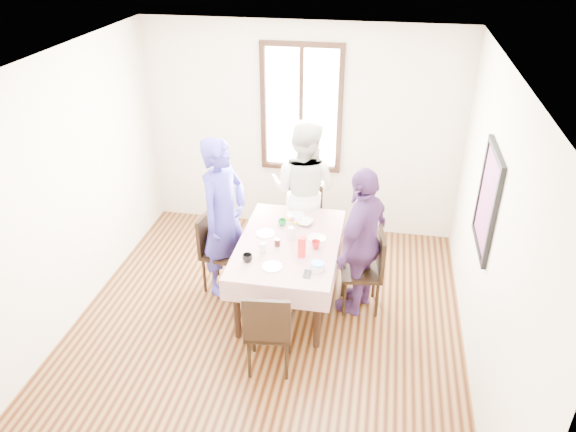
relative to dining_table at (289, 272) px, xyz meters
The scene contains 31 objects.
ground 0.68m from the dining_table, 105.43° to the right, with size 4.50×4.50×0.00m, color black.
back_wall 1.97m from the dining_table, 95.09° to the left, with size 4.00×4.00×0.00m, color beige.
right_wall 2.16m from the dining_table, 16.53° to the right, with size 4.50×4.50×0.00m, color beige.
window_frame 2.12m from the dining_table, 95.15° to the left, with size 1.02×0.06×1.62m, color black.
window_pane 2.12m from the dining_table, 95.12° to the left, with size 0.90×0.02×1.50m, color white.
art_poster 2.19m from the dining_table, ahead, with size 0.04×0.76×0.96m, color red.
dining_table is the anchor object (origin of this frame).
tablecloth 0.38m from the dining_table, behind, with size 1.04×1.57×0.01m, color #5B0A16.
chair_left 0.78m from the dining_table, 169.93° to the left, with size 0.42×0.42×0.91m, color black.
chair_right 0.77m from the dining_table, ahead, with size 0.42×0.42×0.91m, color black.
chair_far 1.00m from the dining_table, 90.00° to the left, with size 0.42×0.42×0.91m, color black.
chair_near 1.00m from the dining_table, 90.00° to the right, with size 0.42×0.42×0.91m, color black.
person_left 0.92m from the dining_table, 169.66° to the left, with size 0.66×0.43×1.80m, color #38329C.
person_far 1.10m from the dining_table, 90.00° to the left, with size 0.85×0.66×1.74m, color silver.
person_right 0.87m from the dining_table, ahead, with size 0.96×0.40×1.65m, color #512F66.
mug_black 0.69m from the dining_table, 128.07° to the right, with size 0.10×0.10×0.08m, color black.
mug_flag 0.52m from the dining_table, 13.40° to the right, with size 0.09×0.09×0.09m, color red.
mug_green 0.55m from the dining_table, 112.13° to the left, with size 0.09×0.09×0.07m, color #0C7226.
serving_bowl 0.58m from the dining_table, 76.02° to the left, with size 0.19×0.19×0.05m, color white.
juice_carton 0.58m from the dining_table, 54.03° to the right, with size 0.07×0.07×0.22m, color red.
butter_tub 0.71m from the dining_table, 51.21° to the right, with size 0.13×0.13×0.07m, color white.
jam_jar 0.45m from the dining_table, 136.22° to the right, with size 0.06×0.06×0.08m, color black.
drinking_glass 0.54m from the dining_table, 134.62° to the right, with size 0.07×0.07×0.10m, color silver.
smartphone 0.72m from the dining_table, 62.99° to the right, with size 0.07×0.14×0.01m, color black.
flower_vase 0.46m from the dining_table, 71.00° to the left, with size 0.07×0.07×0.15m, color silver.
plate_left 0.49m from the dining_table, 158.12° to the left, with size 0.20×0.20×0.01m, color white.
plate_right 0.50m from the dining_table, 23.44° to the left, with size 0.20×0.20×0.01m, color white.
plate_far 0.70m from the dining_table, 92.96° to the left, with size 0.20×0.20×0.01m, color white.
plate_near 0.63m from the dining_table, 99.17° to the right, with size 0.20×0.20×0.01m, color white.
butter_lid 0.74m from the dining_table, 51.21° to the right, with size 0.12×0.12×0.01m, color blue.
flower_bunch 0.59m from the dining_table, 71.00° to the left, with size 0.09×0.09×0.10m, color yellow, non-canonical shape.
Camera 1 is at (1.02, -4.21, 3.77)m, focal length 34.05 mm.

